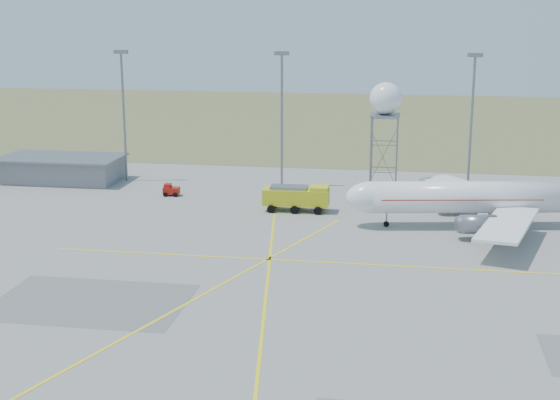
% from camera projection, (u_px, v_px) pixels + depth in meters
% --- Properties ---
extents(ground, '(400.00, 400.00, 0.00)m').
position_uv_depth(ground, '(275.00, 394.00, 55.52)').
color(ground, gray).
rests_on(ground, ground).
extents(grass_strip, '(400.00, 120.00, 0.03)m').
position_uv_depth(grass_strip, '(370.00, 121.00, 189.68)').
color(grass_strip, '#555E34').
rests_on(grass_strip, ground).
extents(building_grey, '(19.00, 10.00, 3.90)m').
position_uv_depth(building_grey, '(62.00, 169.00, 123.31)').
color(building_grey, slate).
rests_on(building_grey, ground).
extents(mast_a, '(2.20, 0.50, 20.50)m').
position_uv_depth(mast_a, '(123.00, 105.00, 121.26)').
color(mast_a, slate).
rests_on(mast_a, ground).
extents(mast_b, '(2.20, 0.50, 20.50)m').
position_uv_depth(mast_b, '(282.00, 108.00, 117.41)').
color(mast_b, slate).
rests_on(mast_b, ground).
extents(mast_c, '(2.20, 0.50, 20.50)m').
position_uv_depth(mast_c, '(472.00, 112.00, 113.09)').
color(mast_c, slate).
rests_on(mast_c, ground).
extents(airliner_main, '(35.30, 33.92, 12.04)m').
position_uv_depth(airliner_main, '(480.00, 198.00, 97.24)').
color(airliner_main, white).
rests_on(airliner_main, ground).
extents(radar_tower, '(4.58, 4.58, 16.57)m').
position_uv_depth(radar_tower, '(385.00, 133.00, 111.59)').
color(radar_tower, slate).
rests_on(radar_tower, ground).
extents(fire_truck, '(8.87, 3.59, 3.54)m').
position_uv_depth(fire_truck, '(298.00, 199.00, 105.12)').
color(fire_truck, gold).
rests_on(fire_truck, ground).
extents(baggage_tug, '(2.37, 1.95, 1.78)m').
position_uv_depth(baggage_tug, '(171.00, 191.00, 113.98)').
color(baggage_tug, '#A2150B').
rests_on(baggage_tug, ground).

